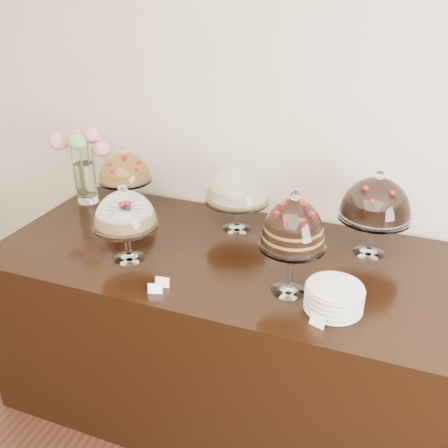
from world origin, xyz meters
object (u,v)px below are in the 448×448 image
(cake_stand_sugar_sponge, at_px, (125,213))
(cake_stand_dark_choco, at_px, (376,202))
(display_counter, at_px, (227,330))
(cake_stand_cheesecake, at_px, (237,188))
(cake_stand_choco_layer, at_px, (293,228))
(cake_stand_fruit_tart, at_px, (125,170))
(plate_stack, at_px, (334,298))
(flower_vase, at_px, (82,157))

(cake_stand_sugar_sponge, xyz_separation_m, cake_stand_dark_choco, (1.03, 0.45, 0.03))
(display_counter, height_order, cake_stand_sugar_sponge, cake_stand_sugar_sponge)
(cake_stand_cheesecake, bearing_deg, cake_stand_sugar_sponge, -128.45)
(display_counter, distance_m, cake_stand_choco_layer, 0.84)
(cake_stand_sugar_sponge, xyz_separation_m, cake_stand_fruit_tart, (-0.28, 0.46, 0.01))
(cake_stand_sugar_sponge, xyz_separation_m, plate_stack, (0.95, -0.06, -0.18))
(display_counter, bearing_deg, cake_stand_sugar_sponge, -154.55)
(display_counter, relative_size, plate_stack, 9.87)
(cake_stand_sugar_sponge, relative_size, cake_stand_cheesecake, 1.02)
(cake_stand_cheesecake, xyz_separation_m, cake_stand_fruit_tart, (-0.65, -0.00, 0.01))
(display_counter, bearing_deg, cake_stand_dark_choco, 22.03)
(cake_stand_sugar_sponge, xyz_separation_m, cake_stand_choco_layer, (0.76, -0.00, 0.06))
(cake_stand_dark_choco, height_order, flower_vase, flower_vase)
(cake_stand_dark_choco, relative_size, cake_stand_fruit_tart, 1.12)
(cake_stand_fruit_tart, bearing_deg, cake_stand_cheesecake, 0.12)
(display_counter, height_order, flower_vase, flower_vase)
(display_counter, height_order, cake_stand_choco_layer, cake_stand_choco_layer)
(cake_stand_cheesecake, bearing_deg, cake_stand_fruit_tart, -179.88)
(cake_stand_cheesecake, distance_m, plate_stack, 0.81)
(cake_stand_dark_choco, height_order, cake_stand_fruit_tart, cake_stand_dark_choco)
(cake_stand_dark_choco, xyz_separation_m, flower_vase, (-1.60, 0.03, 0.00))
(cake_stand_choco_layer, xyz_separation_m, cake_stand_fruit_tart, (-1.04, 0.46, -0.06))
(cake_stand_sugar_sponge, height_order, cake_stand_dark_choco, cake_stand_dark_choco)
(plate_stack, bearing_deg, flower_vase, 160.22)
(display_counter, relative_size, cake_stand_sugar_sponge, 6.02)
(display_counter, relative_size, flower_vase, 5.03)
(cake_stand_choco_layer, height_order, cake_stand_fruit_tart, cake_stand_choco_layer)
(cake_stand_choco_layer, height_order, plate_stack, cake_stand_choco_layer)
(cake_stand_cheesecake, bearing_deg, display_counter, -79.62)
(display_counter, bearing_deg, flower_vase, 163.78)
(cake_stand_dark_choco, distance_m, cake_stand_fruit_tart, 1.31)
(cake_stand_dark_choco, distance_m, flower_vase, 1.60)
(cake_stand_sugar_sponge, relative_size, plate_stack, 1.64)
(display_counter, xyz_separation_m, plate_stack, (0.54, -0.26, 0.50))
(plate_stack, bearing_deg, cake_stand_fruit_tart, 156.97)
(flower_vase, bearing_deg, cake_stand_fruit_tart, -4.26)
(cake_stand_cheesecake, xyz_separation_m, flower_vase, (-0.93, 0.02, 0.04))
(cake_stand_choco_layer, relative_size, cake_stand_dark_choco, 1.10)
(cake_stand_sugar_sponge, distance_m, plate_stack, 0.97)
(cake_stand_choco_layer, distance_m, plate_stack, 0.31)
(cake_stand_choco_layer, relative_size, plate_stack, 2.02)
(cake_stand_sugar_sponge, relative_size, cake_stand_dark_choco, 0.89)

